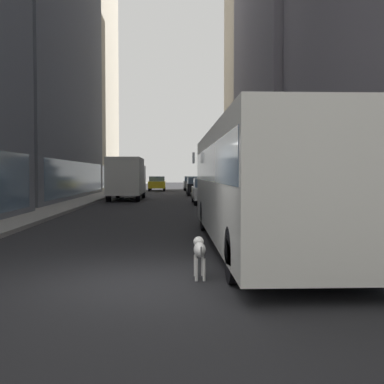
# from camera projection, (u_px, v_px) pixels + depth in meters

# --- Properties ---
(ground_plane) EXTENTS (120.00, 120.00, 0.00)m
(ground_plane) POSITION_uv_depth(u_px,v_px,m) (167.00, 195.00, 43.21)
(ground_plane) COLOR #232326
(sidewalk_left) EXTENTS (2.40, 110.00, 0.15)m
(sidewalk_left) POSITION_uv_depth(u_px,v_px,m) (104.00, 194.00, 42.97)
(sidewalk_left) COLOR gray
(sidewalk_left) RESTS_ON ground
(sidewalk_right) EXTENTS (2.40, 110.00, 0.15)m
(sidewalk_right) POSITION_uv_depth(u_px,v_px,m) (228.00, 194.00, 43.44)
(sidewalk_right) COLOR #ADA89E
(sidewalk_right) RESTS_ON ground
(building_left_far) EXTENTS (10.03, 16.88, 28.91)m
(building_left_far) POSITION_uv_depth(u_px,v_px,m) (69.00, 69.00, 56.25)
(building_left_far) COLOR #B2A893
(building_left_far) RESTS_ON ground
(building_right_far) EXTENTS (9.06, 17.46, 33.63)m
(building_right_far) POSITION_uv_depth(u_px,v_px,m) (272.00, 43.00, 53.60)
(building_right_far) COLOR #A0937F
(building_right_far) RESTS_ON ground
(transit_bus) EXTENTS (2.78, 11.53, 3.05)m
(transit_bus) POSITION_uv_depth(u_px,v_px,m) (257.00, 179.00, 12.32)
(transit_bus) COLOR silver
(transit_bus) RESTS_ON ground
(car_white_van) EXTENTS (1.92, 4.10, 1.62)m
(car_white_van) POSITION_uv_depth(u_px,v_px,m) (208.00, 191.00, 29.73)
(car_white_van) COLOR silver
(car_white_van) RESTS_ON ground
(car_yellow_taxi) EXTENTS (1.85, 4.54, 1.62)m
(car_yellow_taxi) POSITION_uv_depth(u_px,v_px,m) (157.00, 183.00, 53.11)
(car_yellow_taxi) COLOR yellow
(car_yellow_taxi) RESTS_ON ground
(car_black_suv) EXTENTS (1.94, 4.33, 1.62)m
(car_black_suv) POSITION_uv_depth(u_px,v_px,m) (198.00, 186.00, 41.90)
(car_black_suv) COLOR black
(car_black_suv) RESTS_ON ground
(car_grey_wagon) EXTENTS (1.92, 4.02, 1.62)m
(car_grey_wagon) POSITION_uv_depth(u_px,v_px,m) (192.00, 183.00, 53.77)
(car_grey_wagon) COLOR slate
(car_grey_wagon) RESTS_ON ground
(box_truck) EXTENTS (2.30, 7.50, 3.05)m
(box_truck) POSITION_uv_depth(u_px,v_px,m) (127.00, 177.00, 34.62)
(box_truck) COLOR silver
(box_truck) RESTS_ON ground
(dalmatian_dog) EXTENTS (0.22, 0.96, 0.72)m
(dalmatian_dog) POSITION_uv_depth(u_px,v_px,m) (199.00, 250.00, 8.64)
(dalmatian_dog) COLOR white
(dalmatian_dog) RESTS_ON ground
(traffic_light_near) EXTENTS (0.24, 0.41, 3.40)m
(traffic_light_near) POSITION_uv_depth(u_px,v_px,m) (348.00, 153.00, 11.61)
(traffic_light_near) COLOR black
(traffic_light_near) RESTS_ON sidewalk_right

